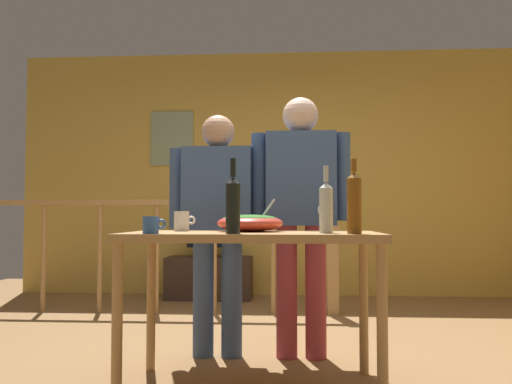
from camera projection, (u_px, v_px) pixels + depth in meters
ground_plane at (272, 359)px, 3.17m from camera, size 7.68×7.68×0.00m
back_wall at (280, 173)px, 5.86m from camera, size 5.91×0.10×2.73m
framed_picture at (172, 139)px, 5.90m from camera, size 0.49×0.03×0.62m
stair_railing at (209, 239)px, 4.71m from camera, size 3.28×0.10×1.08m
tv_console at (209, 278)px, 5.51m from camera, size 0.90×0.40×0.44m
flat_screen_tv at (209, 236)px, 5.50m from camera, size 0.47×0.12×0.36m
serving_table at (252, 250)px, 2.65m from camera, size 1.28×0.67×0.79m
salad_bowl at (250, 222)px, 2.75m from camera, size 0.35×0.35×0.18m
wine_glass at (325, 211)px, 2.64m from camera, size 0.07×0.07×0.15m
wine_bottle_amber at (354, 202)px, 2.41m from camera, size 0.07×0.07×0.35m
wine_bottle_clear at (326, 206)px, 2.51m from camera, size 0.07×0.07×0.33m
wine_bottle_dark at (233, 204)px, 2.43m from camera, size 0.07×0.07×0.35m
mug_white at (182, 221)px, 2.85m from camera, size 0.12×0.08×0.11m
mug_blue at (151, 225)px, 2.43m from camera, size 0.11×0.08×0.08m
person_standing_left at (218, 213)px, 3.28m from camera, size 0.62×0.22×1.52m
person_standing_right at (301, 202)px, 3.25m from camera, size 0.62×0.23×1.62m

